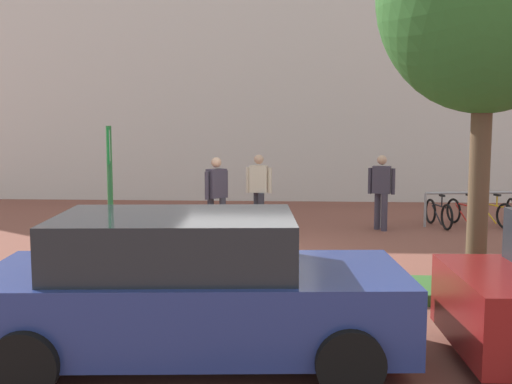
% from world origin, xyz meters
% --- Properties ---
extents(ground_plane, '(60.00, 60.00, 0.00)m').
position_xyz_m(ground_plane, '(0.00, 0.00, 0.00)').
color(ground_plane, brown).
extents(building_facade, '(28.00, 1.20, 10.00)m').
position_xyz_m(building_facade, '(0.00, 8.57, 5.00)').
color(building_facade, silver).
rests_on(building_facade, ground).
extents(planter_strip, '(7.00, 1.10, 0.16)m').
position_xyz_m(planter_strip, '(0.78, -2.38, 0.08)').
color(planter_strip, '#336028').
rests_on(planter_strip, ground).
extents(parking_sign_post, '(0.11, 0.36, 2.42)m').
position_xyz_m(parking_sign_post, '(-1.84, -2.38, 1.58)').
color(parking_sign_post, '#2D7238').
rests_on(parking_sign_post, ground).
extents(bike_at_sign, '(1.67, 0.42, 0.86)m').
position_xyz_m(bike_at_sign, '(-1.74, -2.27, 0.35)').
color(bike_at_sign, black).
rests_on(bike_at_sign, ground).
extents(bike_rack_cluster, '(2.63, 1.82, 0.83)m').
position_xyz_m(bike_rack_cluster, '(5.22, 3.67, 0.35)').
color(bike_rack_cluster, '#99999E').
rests_on(bike_rack_cluster, ground).
extents(bollard_steel, '(0.16, 0.16, 0.90)m').
position_xyz_m(bollard_steel, '(2.87, 3.32, 0.45)').
color(bollard_steel, '#ADADB2').
rests_on(bollard_steel, ground).
extents(person_suited_dark, '(0.59, 0.35, 1.72)m').
position_xyz_m(person_suited_dark, '(2.83, 2.98, 0.98)').
color(person_suited_dark, '#383342').
rests_on(person_suited_dark, ground).
extents(person_suited_navy, '(0.45, 0.46, 1.72)m').
position_xyz_m(person_suited_navy, '(-0.82, 1.95, 0.98)').
color(person_suited_navy, '#2D2D38').
rests_on(person_suited_navy, ground).
extents(person_shirt_blue, '(0.60, 0.50, 1.72)m').
position_xyz_m(person_shirt_blue, '(0.03, 3.04, 0.98)').
color(person_shirt_blue, '#2D2D38').
rests_on(person_shirt_blue, ground).
extents(car_navy_sedan, '(4.42, 2.27, 1.54)m').
position_xyz_m(car_navy_sedan, '(-0.25, -4.96, 0.76)').
color(car_navy_sedan, navy).
rests_on(car_navy_sedan, ground).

